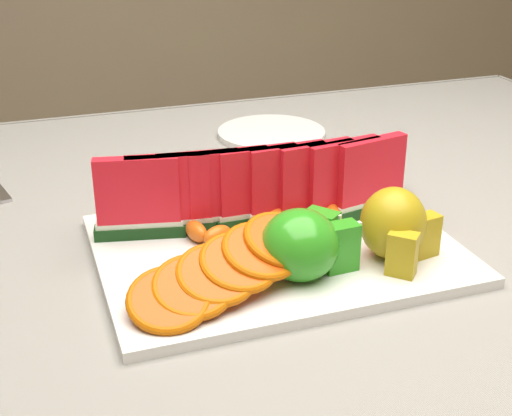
{
  "coord_description": "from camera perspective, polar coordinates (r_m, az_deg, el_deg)",
  "views": [
    {
      "loc": [
        -0.25,
        -0.77,
        1.15
      ],
      "look_at": [
        -0.01,
        -0.08,
        0.81
      ],
      "focal_mm": 50.0,
      "sensor_mm": 36.0,
      "label": 1
    }
  ],
  "objects": [
    {
      "name": "table",
      "position": [
        0.95,
        -1.16,
        -6.67
      ],
      "size": [
        1.4,
        0.9,
        0.75
      ],
      "color": "#4E331F",
      "rests_on": "ground"
    },
    {
      "name": "orange_fan_front",
      "position": [
        0.71,
        -2.26,
        -4.83
      ],
      "size": [
        0.23,
        0.14,
        0.06
      ],
      "color": "orange",
      "rests_on": "platter"
    },
    {
      "name": "apple_cluster",
      "position": [
        0.75,
        3.95,
        -2.92
      ],
      "size": [
        0.12,
        0.11,
        0.08
      ],
      "color": "#249310",
      "rests_on": "platter"
    },
    {
      "name": "tangerine_segments",
      "position": [
        0.83,
        1.12,
        -1.45
      ],
      "size": [
        0.19,
        0.07,
        0.02
      ],
      "color": "#D93F07",
      "rests_on": "platter"
    },
    {
      "name": "platter",
      "position": [
        0.82,
        1.6,
        -3.31
      ],
      "size": [
        0.4,
        0.3,
        0.01
      ],
      "color": "silver",
      "rests_on": "tablecloth"
    },
    {
      "name": "tablecloth",
      "position": [
        0.92,
        -1.19,
        -3.34
      ],
      "size": [
        1.53,
        1.03,
        0.2
      ],
      "color": "slate",
      "rests_on": "table"
    },
    {
      "name": "orange_fan_back",
      "position": [
        0.91,
        1.24,
        1.85
      ],
      "size": [
        0.39,
        0.11,
        0.05
      ],
      "color": "orange",
      "rests_on": "platter"
    },
    {
      "name": "watermelon_row",
      "position": [
        0.84,
        0.17,
        1.52
      ],
      "size": [
        0.39,
        0.07,
        0.1
      ],
      "color": "#09380A",
      "rests_on": "platter"
    },
    {
      "name": "side_plate",
      "position": [
        1.2,
        1.24,
        6.01
      ],
      "size": [
        0.24,
        0.24,
        0.01
      ],
      "color": "silver",
      "rests_on": "tablecloth"
    },
    {
      "name": "pear_cluster",
      "position": [
        0.79,
        11.1,
        -1.4
      ],
      "size": [
        0.1,
        0.11,
        0.08
      ],
      "color": "#AE9013",
      "rests_on": "platter"
    }
  ]
}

